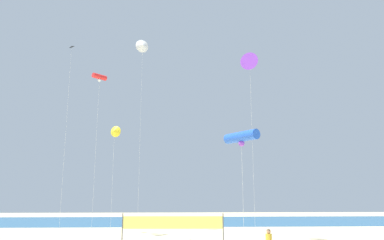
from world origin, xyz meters
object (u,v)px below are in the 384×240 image
object	(u,v)px
volleyball_net	(173,224)
kite_yellow_delta	(114,131)
kite_blue_tube	(241,137)
kite_white_delta	(143,46)
kite_red_tube	(99,77)
kite_black_diamond	(71,55)
kite_violet_delta	(250,62)

from	to	relation	value
volleyball_net	kite_yellow_delta	distance (m)	12.09
kite_blue_tube	kite_white_delta	xyz separation A→B (m)	(-7.65, 15.62, 12.32)
kite_red_tube	kite_black_diamond	bearing A→B (deg)	153.27
kite_violet_delta	kite_white_delta	size ratio (longest dim) A/B	0.77
kite_violet_delta	kite_red_tube	distance (m)	14.01
volleyball_net	kite_yellow_delta	bearing A→B (deg)	129.58
kite_violet_delta	kite_yellow_delta	world-z (taller)	kite_violet_delta
kite_white_delta	kite_red_tube	distance (m)	7.42
volleyball_net	kite_white_delta	world-z (taller)	kite_white_delta
kite_violet_delta	kite_white_delta	world-z (taller)	kite_white_delta
volleyball_net	kite_blue_tube	world-z (taller)	kite_blue_tube
kite_white_delta	kite_red_tube	world-z (taller)	kite_white_delta
volleyball_net	kite_white_delta	bearing A→B (deg)	110.55
kite_violet_delta	kite_red_tube	size ratio (longest dim) A/B	1.06
volleyball_net	kite_red_tube	bearing A→B (deg)	143.74
kite_violet_delta	kite_red_tube	bearing A→B (deg)	164.61
kite_black_diamond	kite_white_delta	bearing A→B (deg)	20.43
kite_yellow_delta	kite_black_diamond	bearing A→B (deg)	-178.73
volleyball_net	kite_blue_tube	bearing A→B (deg)	-56.47
kite_violet_delta	kite_yellow_delta	size ratio (longest dim) A/B	1.53
kite_white_delta	volleyball_net	bearing A→B (deg)	-69.45
kite_violet_delta	volleyball_net	bearing A→B (deg)	-167.28
kite_black_diamond	kite_white_delta	world-z (taller)	kite_white_delta
kite_yellow_delta	kite_white_delta	distance (m)	10.35
kite_red_tube	volleyball_net	bearing A→B (deg)	-36.26
kite_yellow_delta	kite_white_delta	bearing A→B (deg)	47.75
volleyball_net	kite_blue_tube	xyz separation A→B (m)	(4.14, -6.24, 5.57)
kite_yellow_delta	kite_red_tube	world-z (taller)	kite_red_tube
kite_yellow_delta	kite_red_tube	xyz separation A→B (m)	(-1.32, -1.76, 4.83)
volleyball_net	kite_violet_delta	world-z (taller)	kite_violet_delta
kite_blue_tube	kite_white_delta	bearing A→B (deg)	116.10
kite_black_diamond	kite_white_delta	xyz separation A→B (m)	(6.83, 2.54, 2.13)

